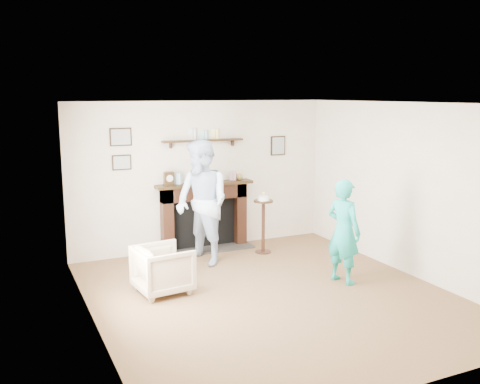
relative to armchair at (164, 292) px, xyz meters
name	(u,v)px	position (x,y,z in m)	size (l,w,h in m)	color
ground	(271,296)	(1.24, -0.73, 0.00)	(5.00, 5.00, 0.00)	brown
room_shell	(248,167)	(1.24, -0.04, 1.62)	(4.54, 5.02, 2.52)	silver
armchair	(164,292)	(0.00, 0.00, 0.00)	(0.68, 0.70, 0.64)	tan
man	(203,263)	(0.92, 0.94, 0.00)	(0.94, 0.73, 1.94)	#A8B6D2
woman	(342,282)	(2.40, -0.68, 0.00)	(0.54, 0.35, 1.47)	#1FB4B0
pedestal_table	(263,216)	(2.04, 1.05, 0.63)	(0.32, 0.32, 1.02)	black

